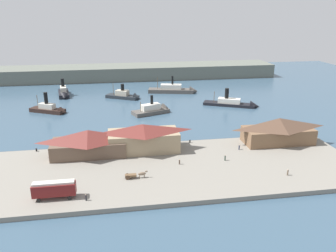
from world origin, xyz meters
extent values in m
plane|color=#385166|center=(0.00, 0.00, 0.00)|extent=(320.00, 320.00, 0.00)
cube|color=gray|center=(0.00, -22.00, 0.60)|extent=(110.00, 36.00, 1.20)
cube|color=#666159|center=(0.00, -3.60, 0.50)|extent=(110.00, 0.80, 1.00)
cube|color=brown|center=(-18.75, -9.94, 3.38)|extent=(21.01, 9.45, 4.35)
pyramid|color=maroon|center=(-18.75, -9.94, 7.16)|extent=(21.44, 9.92, 3.21)
cube|color=#998466|center=(-2.77, -9.32, 4.15)|extent=(20.71, 9.39, 5.91)
pyramid|color=maroon|center=(-2.77, -9.32, 8.26)|extent=(21.12, 9.86, 2.30)
cube|color=brown|center=(39.76, -9.84, 3.62)|extent=(21.52, 9.05, 4.83)
pyramid|color=brown|center=(39.76, -9.84, 7.67)|extent=(21.95, 9.50, 3.27)
cube|color=maroon|center=(-25.11, -33.72, 3.46)|extent=(9.43, 2.55, 2.71)
cube|color=beige|center=(-25.11, -33.72, 5.06)|extent=(9.05, 1.79, 0.50)
cylinder|color=black|center=(-21.81, -32.45, 1.65)|extent=(0.90, 0.18, 0.90)
cylinder|color=black|center=(-21.81, -35.00, 1.65)|extent=(0.90, 0.18, 0.90)
cylinder|color=black|center=(-28.41, -32.45, 1.65)|extent=(0.90, 0.18, 0.90)
cylinder|color=black|center=(-28.41, -35.00, 1.65)|extent=(0.90, 0.18, 0.90)
cube|color=brown|center=(-7.71, -26.96, 2.05)|extent=(2.82, 1.23, 0.50)
cylinder|color=#4C3828|center=(-8.55, -26.34, 1.80)|extent=(1.20, 0.10, 1.20)
cylinder|color=#4C3828|center=(-8.55, -27.58, 1.80)|extent=(1.20, 0.10, 1.20)
ellipsoid|color=#7A6651|center=(-4.89, -26.96, 2.30)|extent=(2.00, 0.70, 0.90)
ellipsoid|color=#7A6651|center=(-3.79, -26.96, 2.85)|extent=(0.70, 0.32, 0.44)
cylinder|color=#7A6651|center=(-4.29, -26.76, 1.70)|extent=(0.16, 0.16, 1.00)
cylinder|color=#7A6651|center=(-4.29, -27.16, 1.70)|extent=(0.16, 0.16, 1.00)
cylinder|color=#7A6651|center=(-5.49, -26.76, 1.70)|extent=(0.16, 0.16, 1.00)
cylinder|color=#7A6651|center=(-5.49, -27.16, 1.70)|extent=(0.16, 0.16, 1.00)
cylinder|color=#4C3D33|center=(5.93, -20.74, 1.84)|extent=(0.37, 0.37, 1.28)
sphere|color=#CCA889|center=(5.93, -20.74, 2.60)|extent=(0.23, 0.23, 0.23)
cylinder|color=#33384C|center=(25.71, -13.50, 1.88)|extent=(0.40, 0.40, 1.37)
sphere|color=#CCA889|center=(25.71, -13.50, 2.69)|extent=(0.25, 0.25, 0.25)
cylinder|color=#3D4C42|center=(19.04, -20.33, 1.91)|extent=(0.41, 0.41, 1.41)
sphere|color=#CCA889|center=(19.04, -20.33, 2.74)|extent=(0.26, 0.26, 0.26)
cylinder|color=#232328|center=(-18.14, -35.81, 1.85)|extent=(0.38, 0.38, 1.29)
sphere|color=#CCA889|center=(-18.14, -35.81, 2.61)|extent=(0.24, 0.24, 0.24)
cylinder|color=#6B5B4C|center=(31.97, -31.62, 1.89)|extent=(0.41, 0.41, 1.39)
sphere|color=#CCA889|center=(31.97, -31.62, 2.71)|extent=(0.25, 0.25, 0.25)
cylinder|color=black|center=(-34.49, -5.01, 1.65)|extent=(0.44, 0.44, 0.90)
cylinder|color=black|center=(12.28, -5.56, 1.65)|extent=(0.44, 0.44, 0.90)
cube|color=black|center=(-38.69, 40.95, 0.83)|extent=(15.66, 11.12, 1.66)
cone|color=black|center=(-31.91, 37.39, 0.83)|extent=(4.33, 4.88, 4.06)
cube|color=beige|center=(-38.69, 40.95, 2.75)|extent=(7.27, 5.70, 2.18)
cylinder|color=black|center=(-38.80, 41.01, 6.22)|extent=(1.56, 1.56, 4.77)
cylinder|color=brown|center=(-42.76, 43.08, 4.42)|extent=(0.24, 0.24, 5.52)
cube|color=#23282D|center=(-6.64, 59.99, 0.78)|extent=(16.47, 12.14, 1.55)
cone|color=#23282D|center=(0.36, 56.17, 0.78)|extent=(4.73, 5.43, 4.62)
cube|color=#B2A893|center=(-6.64, 59.99, 2.76)|extent=(7.13, 6.24, 2.42)
cylinder|color=black|center=(-6.40, 59.86, 5.53)|extent=(1.63, 1.63, 3.12)
cylinder|color=brown|center=(-10.85, 62.28, 4.36)|extent=(0.24, 0.24, 5.62)
cube|color=black|center=(40.26, 38.61, 0.63)|extent=(22.73, 14.39, 1.27)
cone|color=black|center=(50.52, 33.75, 0.63)|extent=(5.68, 5.95, 4.65)
cube|color=silver|center=(40.26, 38.61, 2.32)|extent=(10.41, 7.55, 2.11)
cylinder|color=black|center=(39.17, 39.13, 5.64)|extent=(1.78, 1.78, 4.52)
cylinder|color=brown|center=(34.10, 41.53, 3.69)|extent=(0.24, 0.24, 4.85)
cube|color=#514C47|center=(4.04, 32.05, 0.81)|extent=(16.23, 10.91, 1.63)
cone|color=#514C47|center=(11.10, 34.70, 0.81)|extent=(4.44, 6.00, 5.39)
cube|color=silver|center=(4.04, 32.05, 2.86)|extent=(8.50, 5.89, 2.47)
cylinder|color=black|center=(4.61, 32.27, 5.92)|extent=(1.14, 1.14, 3.66)
cylinder|color=brown|center=(-0.20, 30.46, 3.63)|extent=(0.24, 0.24, 4.01)
cube|color=black|center=(-35.55, 70.36, 0.95)|extent=(7.30, 16.57, 1.90)
cone|color=black|center=(-34.33, 62.45, 0.95)|extent=(4.81, 3.52, 4.42)
cube|color=beige|center=(-35.55, 70.36, 3.22)|extent=(3.86, 7.38, 2.65)
cylinder|color=black|center=(-35.64, 70.92, 6.53)|extent=(1.58, 1.58, 3.97)
cube|color=#514C47|center=(18.83, 67.87, 0.97)|extent=(24.06, 10.87, 1.95)
cone|color=#514C47|center=(30.21, 65.28, 0.97)|extent=(5.26, 6.06, 5.26)
cube|color=silver|center=(18.83, 67.87, 3.15)|extent=(11.20, 6.21, 2.41)
cylinder|color=black|center=(19.52, 67.71, 6.53)|extent=(1.02, 1.02, 4.36)
cylinder|color=brown|center=(12.00, 69.42, 5.08)|extent=(0.24, 0.24, 6.27)
cube|color=#60665B|center=(0.00, 110.00, 4.00)|extent=(180.00, 24.00, 8.00)
camera|label=1|loc=(-10.99, -105.05, 41.72)|focal=36.89mm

